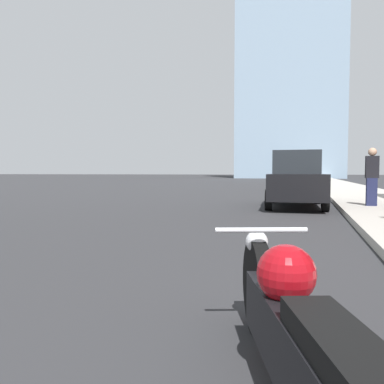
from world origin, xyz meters
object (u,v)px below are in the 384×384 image
object	(u,v)px
parked_car_black	(296,180)
parked_car_blue	(303,175)
pedestrian	(372,176)
parked_car_red	(301,175)
parked_car_white	(301,176)
parked_car_green	(304,175)
motorcycle	(304,345)

from	to	relation	value
parked_car_black	parked_car_blue	size ratio (longest dim) A/B	1.04
pedestrian	parked_car_blue	bearing A→B (deg)	92.77
parked_car_black	pedestrian	bearing A→B (deg)	-19.82
parked_car_red	parked_car_white	bearing A→B (deg)	-93.40
parked_car_red	parked_car_green	size ratio (longest dim) A/B	1.12
parked_car_black	parked_car_red	distance (m)	22.07
parked_car_black	pedestrian	world-z (taller)	pedestrian
parked_car_white	pedestrian	world-z (taller)	parked_car_white
parked_car_blue	motorcycle	bearing A→B (deg)	-90.39
parked_car_white	parked_car_green	world-z (taller)	parked_car_white
motorcycle	parked_car_red	size ratio (longest dim) A/B	0.59
motorcycle	parked_car_white	xyz separation A→B (m)	(-0.26, 22.73, 0.55)
motorcycle	parked_car_white	world-z (taller)	parked_car_white
pedestrian	parked_car_red	bearing A→B (deg)	95.80
parked_car_black	parked_car_blue	world-z (taller)	parked_car_black
motorcycle	parked_car_green	bearing A→B (deg)	72.01
parked_car_red	pedestrian	world-z (taller)	pedestrian
motorcycle	pedestrian	xyz separation A→B (m)	(1.88, 10.47, 0.64)
parked_car_black	parked_car_green	distance (m)	33.70
parked_car_white	parked_car_green	bearing A→B (deg)	95.18
parked_car_white	parked_car_red	xyz separation A→B (m)	(-0.17, 10.48, -0.06)
parked_car_red	parked_car_blue	xyz separation A→B (m)	(0.01, 24.72, -0.06)
motorcycle	parked_car_green	xyz separation A→B (m)	(-0.20, 44.84, 0.40)
parked_car_red	motorcycle	bearing A→B (deg)	-93.59
parked_car_black	parked_car_green	bearing A→B (deg)	86.99
motorcycle	parked_car_black	size ratio (longest dim) A/B	0.57
parked_car_blue	parked_car_green	bearing A→B (deg)	-89.83
parked_car_black	motorcycle	bearing A→B (deg)	-91.17
parked_car_red	pedestrian	size ratio (longest dim) A/B	2.63
motorcycle	parked_car_black	distance (m)	11.16
parked_car_white	parked_car_blue	distance (m)	35.21
parked_car_green	pedestrian	size ratio (longest dim) A/B	2.35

